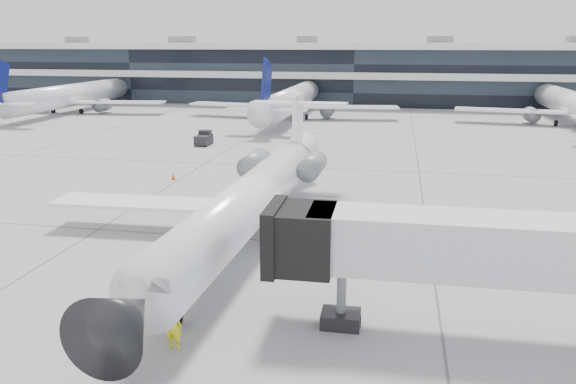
# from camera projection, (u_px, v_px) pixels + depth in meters

# --- Properties ---
(ground) EXTENTS (220.00, 220.00, 0.00)m
(ground) POSITION_uv_depth(u_px,v_px,m) (255.00, 240.00, 32.88)
(ground) COLOR #949497
(ground) RESTS_ON ground
(terminal) EXTENTS (170.00, 22.00, 10.00)m
(terminal) POSITION_uv_depth(u_px,v_px,m) (358.00, 75.00, 109.36)
(terminal) COLOR black
(terminal) RESTS_ON ground
(bg_jet_left) EXTENTS (32.00, 40.00, 9.60)m
(bg_jet_left) POSITION_uv_depth(u_px,v_px,m) (74.00, 112.00, 93.34)
(bg_jet_left) COLOR white
(bg_jet_left) RESTS_ON ground
(bg_jet_center) EXTENTS (32.00, 40.00, 9.60)m
(bg_jet_center) POSITION_uv_depth(u_px,v_px,m) (293.00, 117.00, 86.52)
(bg_jet_center) COLOR white
(bg_jet_center) RESTS_ON ground
(bg_jet_right) EXTENTS (32.00, 40.00, 9.60)m
(bg_jet_right) POSITION_uv_depth(u_px,v_px,m) (571.00, 124.00, 79.15)
(bg_jet_right) COLOR white
(bg_jet_right) RESTS_ON ground
(regional_jet) EXTENTS (25.33, 31.54, 7.29)m
(regional_jet) POSITION_uv_depth(u_px,v_px,m) (252.00, 198.00, 32.58)
(regional_jet) COLOR white
(regional_jet) RESTS_ON ground
(jet_bridge) EXTENTS (15.89, 3.53, 5.11)m
(jet_bridge) POSITION_uv_depth(u_px,v_px,m) (497.00, 249.00, 20.99)
(jet_bridge) COLOR silver
(jet_bridge) RESTS_ON ground
(ramp_worker) EXTENTS (0.71, 0.49, 1.84)m
(ramp_worker) POSITION_uv_depth(u_px,v_px,m) (173.00, 326.00, 21.01)
(ramp_worker) COLOR yellow
(ramp_worker) RESTS_ON ground
(traffic_cone) EXTENTS (0.44, 0.44, 0.58)m
(traffic_cone) POSITION_uv_depth(u_px,v_px,m) (173.00, 176.00, 47.27)
(traffic_cone) COLOR #FF500D
(traffic_cone) RESTS_ON ground
(far_tug) EXTENTS (1.49, 2.52, 1.60)m
(far_tug) POSITION_uv_depth(u_px,v_px,m) (204.00, 139.00, 63.23)
(far_tug) COLOR black
(far_tug) RESTS_ON ground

